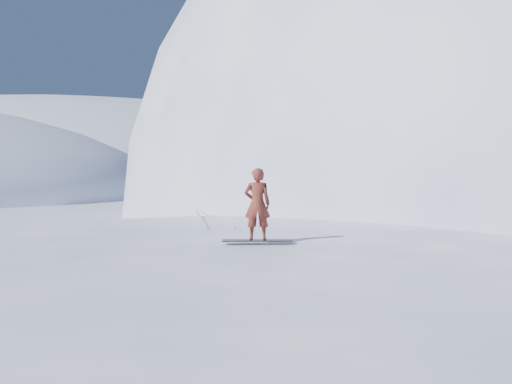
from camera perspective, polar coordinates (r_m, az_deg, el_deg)
ground at (r=14.21m, az=-0.73°, el=-14.40°), size 400.00×400.00×0.00m
near_ridge at (r=17.14m, az=2.51°, el=-11.36°), size 36.00×28.00×4.80m
peak_shoulder at (r=35.34m, az=15.18°, el=-4.01°), size 28.00×24.00×18.00m
far_ridge_c at (r=129.87m, az=-19.53°, el=0.95°), size 140.00×90.00×36.00m
wind_bumps at (r=16.24m, az=-2.87°, el=-12.17°), size 16.00×14.40×1.00m
snowboard at (r=13.42m, az=0.13°, el=-4.86°), size 1.65×0.32×0.03m
snowboarder at (r=13.33m, az=0.13°, el=-1.21°), size 0.62×0.41×1.69m
board_tracks at (r=19.00m, az=-4.92°, el=-2.54°), size 1.60×5.96×0.04m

